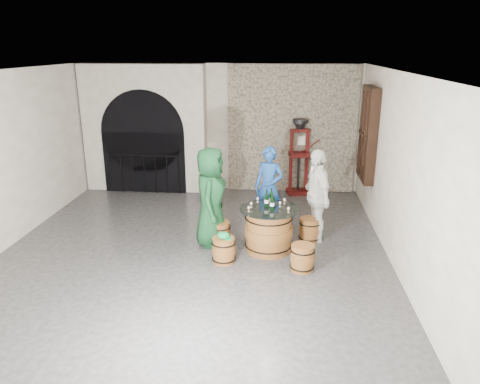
# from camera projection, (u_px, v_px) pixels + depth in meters

# --- Properties ---
(ground) EXTENTS (8.00, 8.00, 0.00)m
(ground) POSITION_uv_depth(u_px,v_px,m) (194.00, 253.00, 8.28)
(ground) COLOR #2A2A2C
(ground) RESTS_ON ground
(wall_back) EXTENTS (8.00, 0.00, 8.00)m
(wall_back) POSITION_uv_depth(u_px,v_px,m) (221.00, 128.00, 11.58)
(wall_back) COLOR beige
(wall_back) RESTS_ON ground
(wall_front) EXTENTS (8.00, 0.00, 8.00)m
(wall_front) POSITION_uv_depth(u_px,v_px,m) (103.00, 284.00, 4.00)
(wall_front) COLOR beige
(wall_front) RESTS_ON ground
(wall_right) EXTENTS (0.00, 8.00, 8.00)m
(wall_right) POSITION_uv_depth(u_px,v_px,m) (400.00, 173.00, 7.49)
(wall_right) COLOR beige
(wall_right) RESTS_ON ground
(ceiling) EXTENTS (8.00, 8.00, 0.00)m
(ceiling) POSITION_uv_depth(u_px,v_px,m) (187.00, 72.00, 7.30)
(ceiling) COLOR beige
(ceiling) RESTS_ON wall_back
(stone_facing_panel) EXTENTS (3.20, 0.12, 3.18)m
(stone_facing_panel) POSITION_uv_depth(u_px,v_px,m) (292.00, 130.00, 11.37)
(stone_facing_panel) COLOR gray
(stone_facing_panel) RESTS_ON ground
(arched_opening) EXTENTS (3.10, 0.60, 3.19)m
(arched_opening) POSITION_uv_depth(u_px,v_px,m) (145.00, 129.00, 11.50)
(arched_opening) COLOR beige
(arched_opening) RESTS_ON ground
(shuttered_window) EXTENTS (0.23, 1.10, 2.00)m
(shuttered_window) POSITION_uv_depth(u_px,v_px,m) (368.00, 134.00, 9.71)
(shuttered_window) COLOR black
(shuttered_window) RESTS_ON wall_right
(barrel_table) EXTENTS (1.07, 1.07, 0.82)m
(barrel_table) POSITION_uv_depth(u_px,v_px,m) (269.00, 230.00, 8.27)
(barrel_table) COLOR brown
(barrel_table) RESTS_ON ground
(barrel_stool_left) EXTENTS (0.42, 0.42, 0.45)m
(barrel_stool_left) POSITION_uv_depth(u_px,v_px,m) (220.00, 234.00, 8.56)
(barrel_stool_left) COLOR brown
(barrel_stool_left) RESTS_ON ground
(barrel_stool_far) EXTENTS (0.42, 0.42, 0.45)m
(barrel_stool_far) POSITION_uv_depth(u_px,v_px,m) (268.00, 220.00, 9.21)
(barrel_stool_far) COLOR brown
(barrel_stool_far) RESTS_ON ground
(barrel_stool_right) EXTENTS (0.42, 0.42, 0.45)m
(barrel_stool_right) POSITION_uv_depth(u_px,v_px,m) (310.00, 230.00, 8.75)
(barrel_stool_right) COLOR brown
(barrel_stool_right) RESTS_ON ground
(barrel_stool_near_right) EXTENTS (0.42, 0.42, 0.45)m
(barrel_stool_near_right) POSITION_uv_depth(u_px,v_px,m) (302.00, 258.00, 7.58)
(barrel_stool_near_right) COLOR brown
(barrel_stool_near_right) RESTS_ON ground
(barrel_stool_near_left) EXTENTS (0.42, 0.42, 0.45)m
(barrel_stool_near_left) POSITION_uv_depth(u_px,v_px,m) (224.00, 250.00, 7.87)
(barrel_stool_near_left) COLOR brown
(barrel_stool_near_left) RESTS_ON ground
(green_cap) EXTENTS (0.25, 0.21, 0.12)m
(green_cap) POSITION_uv_depth(u_px,v_px,m) (224.00, 236.00, 7.78)
(green_cap) COLOR #0C8C43
(green_cap) RESTS_ON barrel_stool_near_left
(person_green) EXTENTS (0.60, 0.92, 1.87)m
(person_green) POSITION_uv_depth(u_px,v_px,m) (211.00, 197.00, 8.39)
(person_green) COLOR #113E1F
(person_green) RESTS_ON ground
(person_blue) EXTENTS (0.72, 0.60, 1.69)m
(person_blue) POSITION_uv_depth(u_px,v_px,m) (269.00, 187.00, 9.29)
(person_blue) COLOR #1A4690
(person_blue) RESTS_ON ground
(person_white) EXTENTS (0.71, 1.13, 1.80)m
(person_white) POSITION_uv_depth(u_px,v_px,m) (316.00, 196.00, 8.59)
(person_white) COLOR silver
(person_white) RESTS_ON ground
(wine_bottle_left) EXTENTS (0.08, 0.08, 0.32)m
(wine_bottle_left) POSITION_uv_depth(u_px,v_px,m) (267.00, 200.00, 8.20)
(wine_bottle_left) COLOR black
(wine_bottle_left) RESTS_ON barrel_table
(wine_bottle_center) EXTENTS (0.08, 0.08, 0.32)m
(wine_bottle_center) POSITION_uv_depth(u_px,v_px,m) (272.00, 203.00, 8.05)
(wine_bottle_center) COLOR black
(wine_bottle_center) RESTS_ON barrel_table
(wine_bottle_right) EXTENTS (0.08, 0.08, 0.32)m
(wine_bottle_right) POSITION_uv_depth(u_px,v_px,m) (271.00, 198.00, 8.29)
(wine_bottle_right) COLOR black
(wine_bottle_right) RESTS_ON barrel_table
(tasting_glass_a) EXTENTS (0.05, 0.05, 0.10)m
(tasting_glass_a) POSITION_uv_depth(u_px,v_px,m) (249.00, 209.00, 7.97)
(tasting_glass_a) COLOR #B16122
(tasting_glass_a) RESTS_ON barrel_table
(tasting_glass_b) EXTENTS (0.05, 0.05, 0.10)m
(tasting_glass_b) POSITION_uv_depth(u_px,v_px,m) (280.00, 204.00, 8.22)
(tasting_glass_b) COLOR #B16122
(tasting_glass_b) RESTS_ON barrel_table
(tasting_glass_c) EXTENTS (0.05, 0.05, 0.10)m
(tasting_glass_c) POSITION_uv_depth(u_px,v_px,m) (258.00, 200.00, 8.46)
(tasting_glass_c) COLOR #B16122
(tasting_glass_c) RESTS_ON barrel_table
(tasting_glass_d) EXTENTS (0.05, 0.05, 0.10)m
(tasting_glass_d) POSITION_uv_depth(u_px,v_px,m) (285.00, 201.00, 8.38)
(tasting_glass_d) COLOR #B16122
(tasting_glass_d) RESTS_ON barrel_table
(tasting_glass_e) EXTENTS (0.05, 0.05, 0.10)m
(tasting_glass_e) POSITION_uv_depth(u_px,v_px,m) (288.00, 210.00, 7.93)
(tasting_glass_e) COLOR #B16122
(tasting_glass_e) RESTS_ON barrel_table
(tasting_glass_f) EXTENTS (0.05, 0.05, 0.10)m
(tasting_glass_f) POSITION_uv_depth(u_px,v_px,m) (251.00, 205.00, 8.18)
(tasting_glass_f) COLOR #B16122
(tasting_glass_f) RESTS_ON barrel_table
(side_barrel) EXTENTS (0.44, 0.44, 0.59)m
(side_barrel) POSITION_uv_depth(u_px,v_px,m) (209.00, 192.00, 10.75)
(side_barrel) COLOR brown
(side_barrel) RESTS_ON ground
(corking_press) EXTENTS (0.81, 0.52, 1.90)m
(corking_press) POSITION_uv_depth(u_px,v_px,m) (299.00, 151.00, 11.28)
(corking_press) COLOR #52110D
(corking_press) RESTS_ON ground
(control_box) EXTENTS (0.18, 0.10, 0.22)m
(control_box) POSITION_uv_depth(u_px,v_px,m) (301.00, 140.00, 11.35)
(control_box) COLOR silver
(control_box) RESTS_ON wall_back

